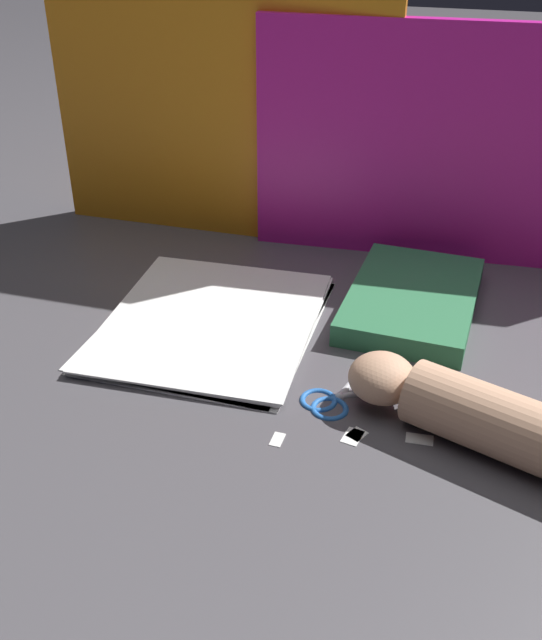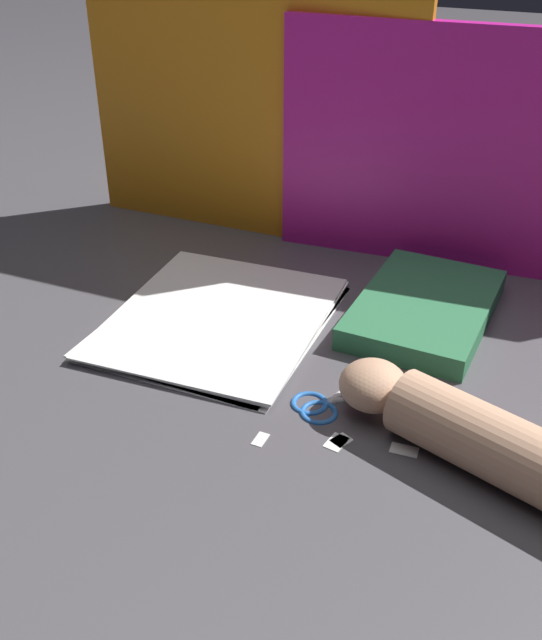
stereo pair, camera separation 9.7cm
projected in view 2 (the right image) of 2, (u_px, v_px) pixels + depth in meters
name	position (u px, v px, depth m)	size (l,w,h in m)	color
ground_plane	(270.00, 367.00, 0.99)	(6.00, 6.00, 0.00)	#4C494F
backdrop_panel_left	(248.00, 80.00, 1.22)	(0.59, 0.03, 0.53)	orange
backdrop_panel_center	(494.00, 157.00, 1.13)	(0.67, 0.05, 0.38)	#D81E9E
paper_stack	(219.00, 318.00, 1.08)	(0.31, 0.35, 0.01)	white
book_closed	(425.00, 308.00, 1.08)	(0.20, 0.28, 0.03)	#2D7247
scissors	(337.00, 397.00, 0.92)	(0.17, 0.18, 0.01)	silver
hand_forearm	(471.00, 434.00, 0.81)	(0.34, 0.19, 0.08)	tan
paper_scrap_near	(260.00, 439.00, 0.86)	(0.01, 0.03, 0.00)	white
paper_scrap_mid	(404.00, 450.00, 0.85)	(0.03, 0.02, 0.00)	white
paper_scrap_far	(341.00, 440.00, 0.86)	(0.03, 0.03, 0.00)	white
paper_scrap_side	(336.00, 442.00, 0.86)	(0.03, 0.03, 0.00)	white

